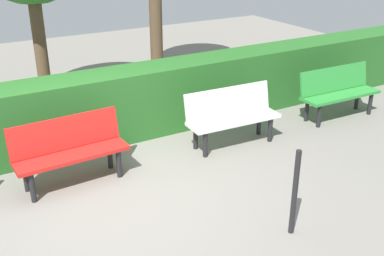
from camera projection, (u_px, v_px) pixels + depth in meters
The scene contains 6 objects.
ground_plane at pixel (108, 199), 5.74m from camera, with size 18.49×18.49×0.00m, color gray.
bench_green at pixel (338, 90), 8.03m from camera, with size 1.50×0.50×0.86m.
bench_white at pixel (232, 114), 7.02m from camera, with size 1.47×0.53×0.86m.
bench_red at pixel (69, 148), 5.95m from camera, with size 1.45×0.52×0.86m.
hedge_row at pixel (129, 103), 7.29m from camera, with size 14.49×0.70×1.07m, color #266023.
railing_post_mid at pixel (295, 193), 4.92m from camera, with size 0.06×0.06×1.00m, color black.
Camera 1 is at (1.57, 4.76, 3.10)m, focal length 43.66 mm.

